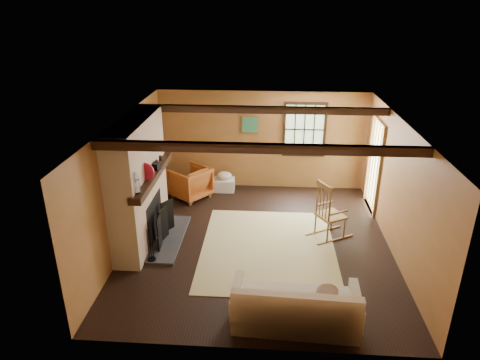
# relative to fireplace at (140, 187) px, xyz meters

# --- Properties ---
(ground) EXTENTS (5.50, 5.50, 0.00)m
(ground) POSITION_rel_fireplace_xyz_m (2.23, 0.00, -1.10)
(ground) COLOR black
(ground) RESTS_ON ground
(room_envelope) EXTENTS (5.02, 5.52, 2.44)m
(room_envelope) POSITION_rel_fireplace_xyz_m (2.45, 0.26, 0.53)
(room_envelope) COLOR #AB653C
(room_envelope) RESTS_ON ground
(fireplace) EXTENTS (1.02, 2.30, 2.40)m
(fireplace) POSITION_rel_fireplace_xyz_m (0.00, 0.00, 0.00)
(fireplace) COLOR #AD5F43
(fireplace) RESTS_ON ground
(rug) EXTENTS (2.50, 3.00, 0.01)m
(rug) POSITION_rel_fireplace_xyz_m (2.43, -0.20, -1.10)
(rug) COLOR beige
(rug) RESTS_ON ground
(rocking_chair) EXTENTS (0.96, 0.81, 1.18)m
(rocking_chair) POSITION_rel_fireplace_xyz_m (3.59, 0.33, -0.61)
(rocking_chair) COLOR #A88A51
(rocking_chair) RESTS_ON ground
(sofa) EXTENTS (1.85, 0.89, 0.73)m
(sofa) POSITION_rel_fireplace_xyz_m (2.83, -2.22, -0.84)
(sofa) COLOR beige
(sofa) RESTS_ON ground
(firewood_pile) EXTENTS (0.63, 0.12, 0.23)m
(firewood_pile) POSITION_rel_fireplace_xyz_m (0.27, 2.52, -0.99)
(firewood_pile) COLOR brown
(firewood_pile) RESTS_ON ground
(laundry_basket) EXTENTS (0.51, 0.39, 0.30)m
(laundry_basket) POSITION_rel_fireplace_xyz_m (1.32, 2.42, -0.95)
(laundry_basket) COLOR white
(laundry_basket) RESTS_ON ground
(basket_pillow) EXTENTS (0.46, 0.42, 0.19)m
(basket_pillow) POSITION_rel_fireplace_xyz_m (1.32, 2.42, -0.71)
(basket_pillow) COLOR beige
(basket_pillow) RESTS_ON laundry_basket
(armchair) EXTENTS (1.13, 1.13, 0.74)m
(armchair) POSITION_rel_fireplace_xyz_m (0.56, 1.99, -0.73)
(armchair) COLOR #BF6026
(armchair) RESTS_ON ground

